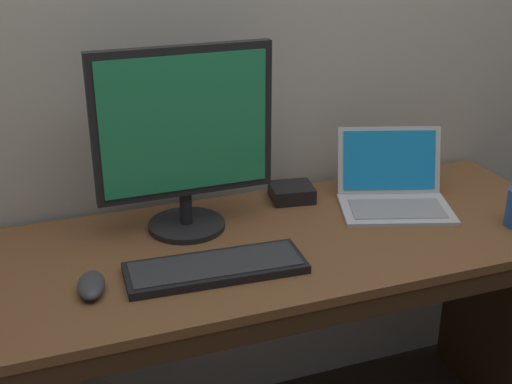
{
  "coord_description": "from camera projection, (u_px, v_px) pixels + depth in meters",
  "views": [
    {
      "loc": [
        -0.63,
        -1.46,
        1.57
      ],
      "look_at": [
        -0.1,
        0.0,
        0.89
      ],
      "focal_mm": 48.19,
      "sensor_mm": 36.0,
      "label": 1
    }
  ],
  "objects": [
    {
      "name": "external_drive_box",
      "position": [
        292.0,
        192.0,
        1.99
      ],
      "size": [
        0.13,
        0.12,
        0.04
      ],
      "primitive_type": "cube",
      "rotation": [
        0.0,
        0.0,
        -0.15
      ],
      "color": "black",
      "rests_on": "desk"
    },
    {
      "name": "desk",
      "position": [
        290.0,
        320.0,
        1.88
      ],
      "size": [
        1.56,
        0.61,
        0.75
      ],
      "color": "brown",
      "rests_on": "ground"
    },
    {
      "name": "laptop_silver",
      "position": [
        393.0,
        189.0,
        1.95
      ],
      "size": [
        0.37,
        0.34,
        0.2
      ],
      "color": "silver",
      "rests_on": "desk"
    },
    {
      "name": "external_monitor",
      "position": [
        184.0,
        136.0,
        1.71
      ],
      "size": [
        0.46,
        0.2,
        0.49
      ],
      "color": "black",
      "rests_on": "desk"
    },
    {
      "name": "wired_keyboard",
      "position": [
        216.0,
        268.0,
        1.61
      ],
      "size": [
        0.43,
        0.17,
        0.02
      ],
      "color": "black",
      "rests_on": "desk"
    },
    {
      "name": "computer_mouse",
      "position": [
        91.0,
        285.0,
        1.53
      ],
      "size": [
        0.08,
        0.13,
        0.03
      ],
      "primitive_type": "ellipsoid",
      "rotation": [
        0.0,
        0.0,
        -0.16
      ],
      "color": "#38383D",
      "rests_on": "desk"
    }
  ]
}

